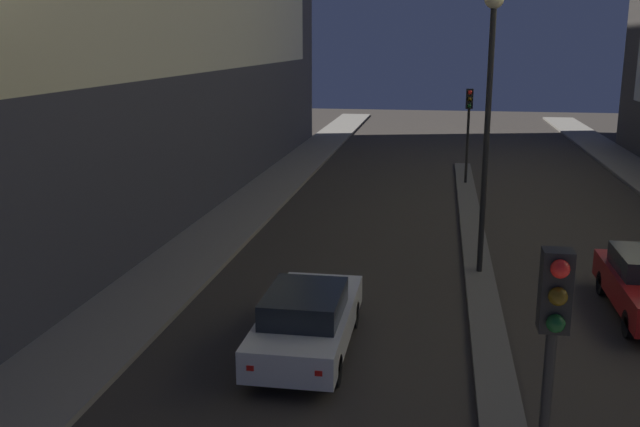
{
  "coord_description": "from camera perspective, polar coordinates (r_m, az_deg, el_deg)",
  "views": [
    {
      "loc": [
        -1.28,
        -3.92,
        6.6
      ],
      "look_at": [
        -4.85,
        17.29,
        1.35
      ],
      "focal_mm": 40.0,
      "sensor_mm": 36.0,
      "label": 1
    }
  ],
  "objects": [
    {
      "name": "median_strip",
      "position": [
        22.77,
        12.39,
        -3.27
      ],
      "size": [
        0.82,
        33.71,
        0.14
      ],
      "color": "#56544F",
      "rests_on": "ground"
    },
    {
      "name": "traffic_light_near",
      "position": [
        8.23,
        17.98,
        -10.46
      ],
      "size": [
        0.32,
        0.42,
        4.31
      ],
      "color": "black",
      "rests_on": "median_strip"
    },
    {
      "name": "street_lamp",
      "position": [
        20.04,
        13.41,
        10.03
      ],
      "size": [
        0.52,
        0.52,
        7.76
      ],
      "color": "black",
      "rests_on": "median_strip"
    },
    {
      "name": "car_left_lane",
      "position": [
        15.45,
        -1.04,
        -8.46
      ],
      "size": [
        1.84,
        4.78,
        1.5
      ],
      "color": "silver",
      "rests_on": "ground"
    },
    {
      "name": "traffic_light_mid",
      "position": [
        33.4,
        11.82,
        7.79
      ],
      "size": [
        0.32,
        0.42,
        4.31
      ],
      "color": "black",
      "rests_on": "median_strip"
    }
  ]
}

